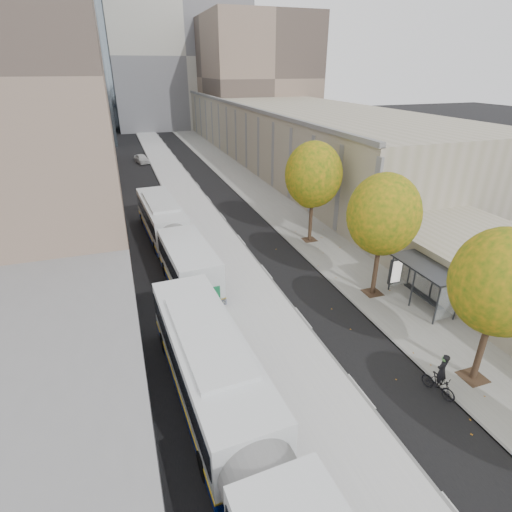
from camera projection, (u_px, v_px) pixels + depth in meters
name	position (u px, v px, depth m)	size (l,w,h in m)	color
ground	(507.00, 507.00, 12.94)	(260.00, 260.00, 0.00)	black
bus_platform	(190.00, 203.00, 41.67)	(4.25, 150.00, 0.15)	silver
sidewalk	(262.00, 196.00, 44.04)	(4.75, 150.00, 0.08)	gray
building_tan	(267.00, 123.00, 70.46)	(18.00, 92.00, 8.00)	gray
building_far_block	(179.00, 57.00, 90.29)	(30.00, 18.00, 30.00)	#AEACA0
bus_shelter	(428.00, 272.00, 23.04)	(1.90, 4.40, 2.53)	#383A3F
tree_b	(501.00, 282.00, 16.11)	(4.00, 4.00, 6.97)	black
tree_c	(384.00, 215.00, 22.85)	(4.20, 4.20, 7.28)	black
tree_d	(313.00, 175.00, 30.45)	(4.40, 4.40, 7.60)	black
bus_near	(244.00, 444.00, 13.09)	(3.80, 18.96, 3.14)	silver
bus_far	(171.00, 234.00, 29.73)	(3.64, 17.89, 2.96)	silver
cyclist	(440.00, 379.00, 17.12)	(0.85, 1.69, 2.09)	black
distant_car	(142.00, 159.00, 58.96)	(1.52, 3.78, 1.29)	silver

